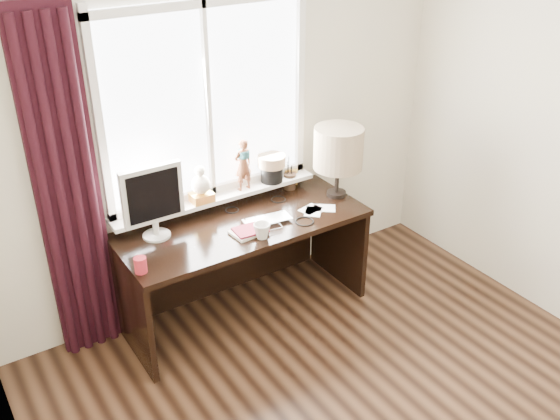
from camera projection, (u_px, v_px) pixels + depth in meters
wall_back at (226, 126)px, 4.25m from camera, size 3.50×0.00×2.60m
laptop at (268, 220)px, 4.18m from camera, size 0.35×0.25×0.03m
mug at (262, 230)px, 3.98m from camera, size 0.15×0.14×0.11m
red_cup at (141, 265)px, 3.64m from camera, size 0.07×0.07×0.10m
window at (212, 131)px, 4.14m from camera, size 1.52×0.21×1.40m
curtain at (69, 196)px, 3.72m from camera, size 0.38×0.09×2.25m
desk at (237, 247)px, 4.37m from camera, size 1.70×0.70×0.75m
monitor at (153, 198)px, 3.89m from camera, size 0.40×0.18×0.49m
notebook_stack at (249, 231)px, 4.05m from camera, size 0.24×0.18×0.03m
brush_holder at (290, 181)px, 4.61m from camera, size 0.09×0.09×0.25m
icon_frame at (291, 178)px, 4.65m from camera, size 0.10×0.04×0.13m
table_lamp at (338, 149)px, 4.37m from camera, size 0.35×0.35×0.52m
loose_papers at (316, 210)px, 4.34m from camera, size 0.28×0.20×0.00m
desk_cables at (277, 211)px, 4.31m from camera, size 0.48×0.55×0.01m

